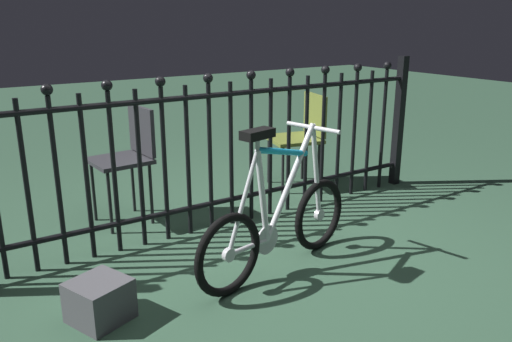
{
  "coord_description": "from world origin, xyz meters",
  "views": [
    {
      "loc": [
        -1.75,
        -2.4,
        1.49
      ],
      "look_at": [
        -0.03,
        0.21,
        0.55
      ],
      "focal_mm": 36.07,
      "sensor_mm": 36.0,
      "label": 1
    }
  ],
  "objects_px": {
    "bicycle": "(278,223)",
    "chair_charcoal": "(129,152)",
    "chair_olive": "(302,131)",
    "display_crate": "(100,300)"
  },
  "relations": [
    {
      "from": "bicycle",
      "to": "chair_charcoal",
      "type": "bearing_deg",
      "value": 109.65
    },
    {
      "from": "bicycle",
      "to": "display_crate",
      "type": "xyz_separation_m",
      "value": [
        -1.08,
        0.05,
        -0.2
      ]
    },
    {
      "from": "bicycle",
      "to": "chair_olive",
      "type": "bearing_deg",
      "value": 46.99
    },
    {
      "from": "bicycle",
      "to": "chair_charcoal",
      "type": "xyz_separation_m",
      "value": [
        -0.45,
        1.26,
        0.23
      ]
    },
    {
      "from": "chair_olive",
      "to": "chair_charcoal",
      "type": "bearing_deg",
      "value": 178.49
    },
    {
      "from": "chair_charcoal",
      "to": "display_crate",
      "type": "height_order",
      "value": "chair_charcoal"
    },
    {
      "from": "bicycle",
      "to": "chair_charcoal",
      "type": "height_order",
      "value": "bicycle"
    },
    {
      "from": "chair_olive",
      "to": "bicycle",
      "type": "bearing_deg",
      "value": -133.01
    },
    {
      "from": "chair_olive",
      "to": "display_crate",
      "type": "xyz_separation_m",
      "value": [
        -2.21,
        -1.17,
        -0.4
      ]
    },
    {
      "from": "chair_charcoal",
      "to": "bicycle",
      "type": "bearing_deg",
      "value": -70.35
    }
  ]
}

